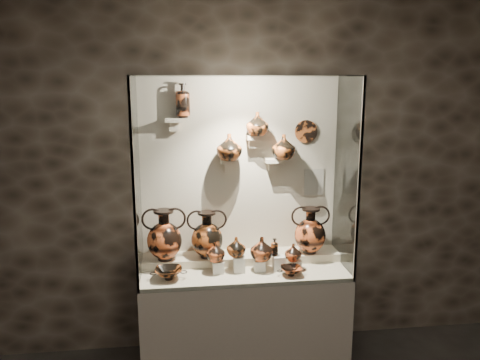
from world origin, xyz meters
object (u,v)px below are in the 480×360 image
Objects in this scene: jug_a at (215,252)px; jug_e at (293,252)px; kylix_right at (291,270)px; lekythos_tall at (183,98)px; amphora_mid at (207,234)px; amphora_right at (310,230)px; amphora_left at (164,235)px; ovoid_vase_a at (229,147)px; kylix_left at (169,273)px; jug_b at (236,247)px; lekythos_small at (274,246)px; jug_c at (262,249)px; ovoid_vase_c at (284,147)px; ovoid_vase_b at (257,124)px.

jug_a reaches higher than jug_e.
kylix_right is 0.69× the size of lekythos_tall.
amphora_right reaches higher than amphora_mid.
kylix_right is (1.01, -0.30, -0.24)m from amphora_left.
ovoid_vase_a reaches higher than jug_e.
jug_a is 1.11× the size of jug_e.
jug_a is 0.41m from kylix_left.
jug_a is 0.17m from jug_b.
lekythos_tall reaches higher than jug_a.
amphora_mid is at bearing 168.73° from lekythos_small.
kylix_left is (-1.01, -0.06, -0.10)m from jug_e.
lekythos_tall reaches higher than jug_b.
amphora_right reaches higher than kylix_left.
jug_b is 0.58m from kylix_left.
lekythos_small is at bearing -11.56° from jug_c.
ovoid_vase_c is (0.22, 0.24, 0.80)m from jug_c.
amphora_mid is 0.76m from kylix_right.
ovoid_vase_b is at bearing 134.06° from jug_e.
kylix_left is (-0.86, -0.09, -0.15)m from lekythos_small.
lekythos_tall reaches higher than ovoid_vase_a.
lekythos_tall is at bearing 157.19° from jug_b.
jug_e is 0.67× the size of kylix_right.
ovoid_vase_c is (0.22, -0.01, -0.19)m from ovoid_vase_b.
kylix_left is 0.97m from kylix_right.
amphora_right is at bearing -2.92° from lekythos_tall.
amphora_right is 2.07× the size of ovoid_vase_b.
jug_c is 0.29m from kylix_right.
jug_e is at bearing -22.19° from jug_c.
ovoid_vase_a is (0.14, 0.23, 0.82)m from jug_a.
ovoid_vase_b is at bearing 9.56° from kylix_left.
ovoid_vase_a is (0.37, -0.04, -0.40)m from lekythos_tall.
jug_b is 1.02m from ovoid_vase_b.
amphora_right reaches higher than kylix_right.
kylix_right is 1.11× the size of ovoid_vase_b.
kylix_right is (-0.24, -0.31, -0.23)m from amphora_right.
kylix_left is 1.12m from ovoid_vase_a.
amphora_mid is 1.84× the size of kylix_right.
jug_a is 0.63m from kylix_right.
ovoid_vase_a reaches higher than ovoid_vase_c.
ovoid_vase_b reaches higher than ovoid_vase_a.
jug_e is at bearing -95.74° from ovoid_vase_c.
lekythos_tall reaches higher than amphora_left.
kylix_left is at bearing -159.76° from jug_b.
amphora_mid reaches higher than jug_b.
amphora_right is 1.02m from ovoid_vase_b.
amphora_mid is at bearing 139.26° from jug_c.
amphora_mid is at bearing -26.95° from lekythos_tall.
ovoid_vase_c is (-0.23, 0.06, 0.72)m from amphora_right.
amphora_right is 0.39m from lekythos_small.
amphora_right is 0.76m from ovoid_vase_c.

